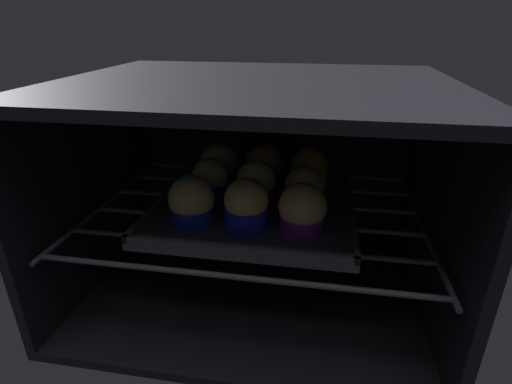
{
  "coord_description": "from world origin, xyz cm",
  "views": [
    {
      "loc": [
        10.29,
        -37.71,
        44.06
      ],
      "look_at": [
        0.0,
        22.0,
        17.16
      ],
      "focal_mm": 27.73,
      "sensor_mm": 36.0,
      "label": 1
    }
  ],
  "objects_px": {
    "muffin_row1_col0": "(210,181)",
    "muffin_row2_col1": "(266,166)",
    "muffin_row1_col1": "(254,184)",
    "muffin_row0_col0": "(192,201)",
    "muffin_row2_col0": "(220,164)",
    "baking_tray": "(256,205)",
    "muffin_row2_col2": "(309,170)",
    "muffin_row1_col2": "(304,189)",
    "muffin_row0_col1": "(246,205)",
    "muffin_row0_col2": "(302,210)"
  },
  "relations": [
    {
      "from": "baking_tray",
      "to": "muffin_row0_col1",
      "type": "distance_m",
      "value": 0.09
    },
    {
      "from": "baking_tray",
      "to": "muffin_row2_col0",
      "type": "bearing_deg",
      "value": 135.58
    },
    {
      "from": "muffin_row0_col2",
      "to": "muffin_row2_col1",
      "type": "height_order",
      "value": "muffin_row2_col1"
    },
    {
      "from": "muffin_row0_col2",
      "to": "muffin_row1_col1",
      "type": "bearing_deg",
      "value": 136.79
    },
    {
      "from": "baking_tray",
      "to": "muffin_row1_col2",
      "type": "distance_m",
      "value": 0.09
    },
    {
      "from": "baking_tray",
      "to": "muffin_row2_col2",
      "type": "xyz_separation_m",
      "value": [
        0.08,
        0.08,
        0.04
      ]
    },
    {
      "from": "muffin_row1_col0",
      "to": "muffin_row2_col1",
      "type": "height_order",
      "value": "muffin_row2_col1"
    },
    {
      "from": "baking_tray",
      "to": "muffin_row0_col0",
      "type": "xyz_separation_m",
      "value": [
        -0.08,
        -0.08,
        0.04
      ]
    },
    {
      "from": "muffin_row0_col0",
      "to": "muffin_row1_col1",
      "type": "distance_m",
      "value": 0.11
    },
    {
      "from": "muffin_row0_col0",
      "to": "muffin_row2_col1",
      "type": "relative_size",
      "value": 0.99
    },
    {
      "from": "muffin_row1_col0",
      "to": "muffin_row0_col1",
      "type": "bearing_deg",
      "value": -47.73
    },
    {
      "from": "muffin_row0_col0",
      "to": "muffin_row1_col2",
      "type": "xyz_separation_m",
      "value": [
        0.16,
        0.08,
        -0.0
      ]
    },
    {
      "from": "muffin_row2_col0",
      "to": "muffin_row2_col1",
      "type": "bearing_deg",
      "value": 1.73
    },
    {
      "from": "muffin_row0_col2",
      "to": "muffin_row1_col0",
      "type": "xyz_separation_m",
      "value": [
        -0.16,
        0.08,
        0.0
      ]
    },
    {
      "from": "muffin_row0_col1",
      "to": "muffin_row0_col2",
      "type": "xyz_separation_m",
      "value": [
        0.08,
        0.0,
        -0.0
      ]
    },
    {
      "from": "muffin_row1_col0",
      "to": "muffin_row1_col1",
      "type": "height_order",
      "value": "muffin_row1_col1"
    },
    {
      "from": "muffin_row1_col1",
      "to": "muffin_row2_col0",
      "type": "distance_m",
      "value": 0.12
    },
    {
      "from": "muffin_row0_col1",
      "to": "muffin_row1_col1",
      "type": "relative_size",
      "value": 0.98
    },
    {
      "from": "muffin_row0_col0",
      "to": "muffin_row1_col0",
      "type": "distance_m",
      "value": 0.08
    },
    {
      "from": "muffin_row0_col1",
      "to": "muffin_row2_col0",
      "type": "bearing_deg",
      "value": 116.53
    },
    {
      "from": "muffin_row2_col0",
      "to": "muffin_row2_col1",
      "type": "xyz_separation_m",
      "value": [
        0.09,
        0.0,
        0.0
      ]
    },
    {
      "from": "baking_tray",
      "to": "muffin_row1_col1",
      "type": "distance_m",
      "value": 0.04
    },
    {
      "from": "muffin_row1_col2",
      "to": "muffin_row2_col1",
      "type": "distance_m",
      "value": 0.11
    },
    {
      "from": "baking_tray",
      "to": "muffin_row1_col2",
      "type": "relative_size",
      "value": 4.53
    },
    {
      "from": "muffin_row1_col2",
      "to": "muffin_row2_col0",
      "type": "distance_m",
      "value": 0.18
    },
    {
      "from": "muffin_row0_col0",
      "to": "muffin_row2_col0",
      "type": "xyz_separation_m",
      "value": [
        0.0,
        0.16,
        0.0
      ]
    },
    {
      "from": "muffin_row0_col0",
      "to": "muffin_row2_col0",
      "type": "relative_size",
      "value": 0.97
    },
    {
      "from": "muffin_row0_col2",
      "to": "muffin_row2_col0",
      "type": "relative_size",
      "value": 0.92
    },
    {
      "from": "muffin_row0_col0",
      "to": "baking_tray",
      "type": "bearing_deg",
      "value": 43.36
    },
    {
      "from": "muffin_row2_col0",
      "to": "muffin_row2_col2",
      "type": "bearing_deg",
      "value": -1.1
    },
    {
      "from": "muffin_row1_col0",
      "to": "muffin_row2_col1",
      "type": "xyz_separation_m",
      "value": [
        0.08,
        0.08,
        0.0
      ]
    },
    {
      "from": "muffin_row2_col0",
      "to": "muffin_row2_col1",
      "type": "relative_size",
      "value": 1.03
    },
    {
      "from": "baking_tray",
      "to": "muffin_row0_col2",
      "type": "bearing_deg",
      "value": -44.78
    },
    {
      "from": "muffin_row1_col0",
      "to": "muffin_row1_col2",
      "type": "relative_size",
      "value": 1.02
    },
    {
      "from": "muffin_row1_col1",
      "to": "muffin_row2_col1",
      "type": "relative_size",
      "value": 1.0
    },
    {
      "from": "muffin_row1_col1",
      "to": "muffin_row2_col0",
      "type": "height_order",
      "value": "muffin_row2_col0"
    },
    {
      "from": "muffin_row2_col0",
      "to": "muffin_row0_col1",
      "type": "bearing_deg",
      "value": -63.47
    },
    {
      "from": "muffin_row2_col1",
      "to": "muffin_row2_col2",
      "type": "distance_m",
      "value": 0.08
    },
    {
      "from": "baking_tray",
      "to": "muffin_row1_col1",
      "type": "bearing_deg",
      "value": -133.68
    },
    {
      "from": "baking_tray",
      "to": "muffin_row2_col2",
      "type": "bearing_deg",
      "value": 43.03
    },
    {
      "from": "muffin_row2_col0",
      "to": "muffin_row2_col2",
      "type": "distance_m",
      "value": 0.17
    },
    {
      "from": "muffin_row0_col0",
      "to": "muffin_row2_col2",
      "type": "distance_m",
      "value": 0.23
    },
    {
      "from": "muffin_row1_col0",
      "to": "muffin_row1_col1",
      "type": "bearing_deg",
      "value": -3.12
    },
    {
      "from": "muffin_row1_col1",
      "to": "muffin_row2_col1",
      "type": "height_order",
      "value": "same"
    },
    {
      "from": "muffin_row0_col1",
      "to": "muffin_row1_col1",
      "type": "bearing_deg",
      "value": 91.3
    },
    {
      "from": "muffin_row2_col0",
      "to": "muffin_row2_col2",
      "type": "xyz_separation_m",
      "value": [
        0.17,
        -0.0,
        0.0
      ]
    },
    {
      "from": "muffin_row0_col1",
      "to": "muffin_row0_col2",
      "type": "relative_size",
      "value": 1.04
    },
    {
      "from": "muffin_row0_col0",
      "to": "muffin_row2_col2",
      "type": "height_order",
      "value": "same"
    },
    {
      "from": "muffin_row2_col0",
      "to": "muffin_row1_col1",
      "type": "bearing_deg",
      "value": -45.97
    },
    {
      "from": "muffin_row1_col0",
      "to": "muffin_row1_col2",
      "type": "xyz_separation_m",
      "value": [
        0.16,
        -0.0,
        -0.0
      ]
    }
  ]
}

